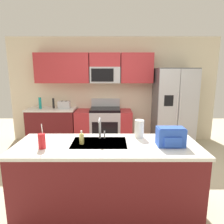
{
  "coord_description": "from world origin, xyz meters",
  "views": [
    {
      "loc": [
        -0.02,
        -2.96,
        1.77
      ],
      "look_at": [
        -0.02,
        0.6,
        1.05
      ],
      "focal_mm": 32.05,
      "sensor_mm": 36.0,
      "label": 1
    }
  ],
  "objects_px": {
    "pepper_mill": "(54,103)",
    "backpack": "(171,136)",
    "refrigerator": "(173,108)",
    "soap_dispenser": "(82,139)",
    "toaster": "(64,105)",
    "bottle_teal": "(40,103)",
    "range_oven": "(104,126)",
    "paper_towel_roll": "(139,129)",
    "drink_cup_red": "(42,141)",
    "sink_faucet": "(100,127)"
  },
  "relations": [
    {
      "from": "sink_faucet",
      "to": "drink_cup_red",
      "type": "height_order",
      "value": "drink_cup_red"
    },
    {
      "from": "backpack",
      "to": "soap_dispenser",
      "type": "bearing_deg",
      "value": 176.93
    },
    {
      "from": "bottle_teal",
      "to": "sink_faucet",
      "type": "height_order",
      "value": "sink_faucet"
    },
    {
      "from": "refrigerator",
      "to": "sink_faucet",
      "type": "xyz_separation_m",
      "value": [
        -1.62,
        -2.17,
        0.14
      ]
    },
    {
      "from": "drink_cup_red",
      "to": "soap_dispenser",
      "type": "distance_m",
      "value": 0.46
    },
    {
      "from": "range_oven",
      "to": "toaster",
      "type": "height_order",
      "value": "range_oven"
    },
    {
      "from": "soap_dispenser",
      "to": "toaster",
      "type": "bearing_deg",
      "value": 107.93
    },
    {
      "from": "refrigerator",
      "to": "soap_dispenser",
      "type": "height_order",
      "value": "refrigerator"
    },
    {
      "from": "toaster",
      "to": "bottle_teal",
      "type": "xyz_separation_m",
      "value": [
        -0.57,
        -0.01,
        0.04
      ]
    },
    {
      "from": "bottle_teal",
      "to": "soap_dispenser",
      "type": "distance_m",
      "value": 2.73
    },
    {
      "from": "range_oven",
      "to": "backpack",
      "type": "height_order",
      "value": "backpack"
    },
    {
      "from": "toaster",
      "to": "backpack",
      "type": "distance_m",
      "value": 3.06
    },
    {
      "from": "refrigerator",
      "to": "bottle_teal",
      "type": "relative_size",
      "value": 6.86
    },
    {
      "from": "refrigerator",
      "to": "sink_faucet",
      "type": "distance_m",
      "value": 2.71
    },
    {
      "from": "range_oven",
      "to": "backpack",
      "type": "relative_size",
      "value": 4.25
    },
    {
      "from": "sink_faucet",
      "to": "drink_cup_red",
      "type": "distance_m",
      "value": 0.74
    },
    {
      "from": "pepper_mill",
      "to": "sink_faucet",
      "type": "height_order",
      "value": "sink_faucet"
    },
    {
      "from": "soap_dispenser",
      "to": "pepper_mill",
      "type": "bearing_deg",
      "value": 113.18
    },
    {
      "from": "backpack",
      "to": "pepper_mill",
      "type": "bearing_deg",
      "value": 130.3
    },
    {
      "from": "sink_faucet",
      "to": "paper_towel_roll",
      "type": "xyz_separation_m",
      "value": [
        0.52,
        0.06,
        -0.05
      ]
    },
    {
      "from": "paper_towel_roll",
      "to": "backpack",
      "type": "bearing_deg",
      "value": -43.06
    },
    {
      "from": "toaster",
      "to": "backpack",
      "type": "bearing_deg",
      "value": -52.97
    },
    {
      "from": "sink_faucet",
      "to": "soap_dispenser",
      "type": "xyz_separation_m",
      "value": [
        -0.22,
        -0.19,
        -0.1
      ]
    },
    {
      "from": "soap_dispenser",
      "to": "backpack",
      "type": "distance_m",
      "value": 1.07
    },
    {
      "from": "pepper_mill",
      "to": "soap_dispenser",
      "type": "bearing_deg",
      "value": -66.82
    },
    {
      "from": "refrigerator",
      "to": "soap_dispenser",
      "type": "distance_m",
      "value": 2.99
    },
    {
      "from": "pepper_mill",
      "to": "backpack",
      "type": "bearing_deg",
      "value": -49.7
    },
    {
      "from": "pepper_mill",
      "to": "drink_cup_red",
      "type": "height_order",
      "value": "drink_cup_red"
    },
    {
      "from": "range_oven",
      "to": "refrigerator",
      "type": "height_order",
      "value": "refrigerator"
    },
    {
      "from": "pepper_mill",
      "to": "backpack",
      "type": "distance_m",
      "value": 3.26
    },
    {
      "from": "pepper_mill",
      "to": "drink_cup_red",
      "type": "relative_size",
      "value": 0.83
    },
    {
      "from": "pepper_mill",
      "to": "paper_towel_roll",
      "type": "xyz_separation_m",
      "value": [
        1.78,
        -2.18,
        -0.0
      ]
    },
    {
      "from": "soap_dispenser",
      "to": "drink_cup_red",
      "type": "bearing_deg",
      "value": -162.07
    },
    {
      "from": "range_oven",
      "to": "sink_faucet",
      "type": "distance_m",
      "value": 2.33
    },
    {
      "from": "pepper_mill",
      "to": "bottle_teal",
      "type": "distance_m",
      "value": 0.31
    },
    {
      "from": "drink_cup_red",
      "to": "backpack",
      "type": "height_order",
      "value": "drink_cup_red"
    },
    {
      "from": "bottle_teal",
      "to": "backpack",
      "type": "height_order",
      "value": "bottle_teal"
    },
    {
      "from": "toaster",
      "to": "soap_dispenser",
      "type": "height_order",
      "value": "toaster"
    },
    {
      "from": "sink_faucet",
      "to": "bottle_teal",
      "type": "bearing_deg",
      "value": 125.52
    },
    {
      "from": "pepper_mill",
      "to": "backpack",
      "type": "relative_size",
      "value": 0.76
    },
    {
      "from": "refrigerator",
      "to": "pepper_mill",
      "type": "bearing_deg",
      "value": 178.62
    },
    {
      "from": "soap_dispenser",
      "to": "paper_towel_roll",
      "type": "xyz_separation_m",
      "value": [
        0.74,
        0.25,
        0.05
      ]
    },
    {
      "from": "paper_towel_roll",
      "to": "refrigerator",
      "type": "bearing_deg",
      "value": 62.46
    },
    {
      "from": "range_oven",
      "to": "backpack",
      "type": "xyz_separation_m",
      "value": [
        0.9,
        -2.49,
        0.57
      ]
    },
    {
      "from": "sink_faucet",
      "to": "soap_dispenser",
      "type": "relative_size",
      "value": 1.66
    },
    {
      "from": "pepper_mill",
      "to": "refrigerator",
      "type": "bearing_deg",
      "value": -1.38
    },
    {
      "from": "sink_faucet",
      "to": "refrigerator",
      "type": "bearing_deg",
      "value": 53.32
    },
    {
      "from": "refrigerator",
      "to": "drink_cup_red",
      "type": "distance_m",
      "value": 3.38
    },
    {
      "from": "paper_towel_roll",
      "to": "pepper_mill",
      "type": "bearing_deg",
      "value": 129.22
    },
    {
      "from": "toaster",
      "to": "backpack",
      "type": "xyz_separation_m",
      "value": [
        1.84,
        -2.44,
        0.03
      ]
    }
  ]
}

